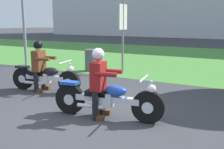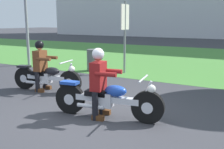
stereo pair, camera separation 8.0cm
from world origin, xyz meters
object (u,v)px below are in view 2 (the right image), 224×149
motorcycle_lead (107,99)px  rider_lead (99,78)px  rider_follow (41,62)px  sign_banner (125,26)px  motorcycle_follow (47,77)px  trash_can (93,60)px

motorcycle_lead → rider_lead: size_ratio=1.62×
rider_lead → rider_follow: size_ratio=1.00×
rider_lead → rider_follow: 2.69m
rider_lead → sign_banner: size_ratio=0.54×
motorcycle_lead → rider_follow: bearing=150.8°
motorcycle_follow → trash_can: bearing=90.9°
rider_lead → motorcycle_follow: size_ratio=0.67×
trash_can → sign_banner: 1.82m
rider_lead → sign_banner: 4.82m
rider_lead → trash_can: (-2.95, 4.18, -0.39)m
motorcycle_lead → trash_can: (-3.12, 4.15, 0.03)m
motorcycle_follow → sign_banner: (0.64, 3.43, 1.34)m
motorcycle_lead → rider_follow: 2.87m
rider_follow → trash_can: bearing=88.0°
motorcycle_lead → trash_can: motorcycle_lead is taller
rider_lead → motorcycle_follow: rider_lead is taller
trash_can → motorcycle_lead: bearing=-53.1°
motorcycle_lead → motorcycle_follow: 2.69m
sign_banner → trash_can: bearing=-168.9°
trash_can → sign_banner: sign_banner is taller
rider_follow → trash_can: 3.26m
rider_lead → sign_banner: bearing=101.2°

